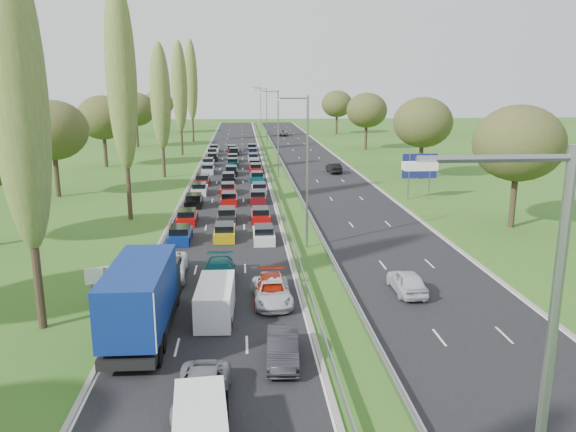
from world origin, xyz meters
name	(u,v)px	position (x,y,z in m)	size (l,w,h in m)	color
ground	(277,175)	(4.50, 80.00, 0.00)	(260.00, 260.00, 0.00)	#2F581B
near_carriageway	(231,173)	(-2.25, 82.50, 0.00)	(10.50, 215.00, 0.04)	black
far_carriageway	(321,171)	(11.25, 82.50, 0.00)	(10.50, 215.00, 0.04)	black
central_reservation	(276,168)	(4.50, 82.50, 0.55)	(2.36, 215.00, 0.32)	gray
lamp_columns	(278,134)	(4.50, 78.00, 6.00)	(0.18, 140.18, 12.00)	gray
poplar_row	(147,88)	(-11.50, 68.17, 12.39)	(2.80, 127.80, 22.44)	#2D2116
woodland_left	(42,133)	(-22.00, 62.63, 7.68)	(8.00, 166.00, 11.10)	#2D2116
woodland_right	(445,127)	(24.00, 66.67, 7.68)	(8.00, 153.00, 11.10)	#2D2116
traffic_queue_fill	(230,175)	(-2.23, 77.36, 0.44)	(9.08, 68.65, 0.80)	navy
near_car_2	(167,267)	(-5.78, 36.36, 0.80)	(2.59, 5.62, 1.56)	white
near_car_6	(202,392)	(-2.36, 20.58, 0.68)	(2.18, 4.73, 1.31)	slate
near_car_7	(219,273)	(-2.21, 35.00, 0.78)	(2.12, 5.21, 1.51)	#054850
near_car_9	(283,348)	(1.18, 24.11, 0.72)	(1.48, 4.23, 1.39)	black
near_car_10	(272,292)	(1.08, 31.51, 0.69)	(2.22, 4.80, 1.34)	silver
near_car_11	(271,289)	(1.06, 31.96, 0.71)	(1.95, 4.79, 1.39)	#9E1B09
near_car_12	(273,288)	(1.18, 32.02, 0.77)	(1.76, 4.39, 1.49)	silver
far_car_0	(407,281)	(9.64, 32.47, 0.75)	(1.73, 4.30, 1.47)	silver
far_car_1	(334,168)	(12.88, 80.87, 0.75)	(1.54, 4.41, 1.45)	black
far_car_2	(283,132)	(9.70, 141.42, 0.80)	(2.59, 5.62, 1.56)	slate
blue_lorry	(143,297)	(-5.80, 27.59, 2.13)	(2.73, 9.82, 4.14)	black
white_van_front	(201,431)	(-2.18, 17.50, 0.97)	(1.84, 4.70, 1.89)	silver
white_van_rear	(216,299)	(-2.21, 29.74, 1.03)	(1.95, 4.98, 2.00)	white
info_sign	(98,279)	(-9.40, 32.76, 1.37)	(1.45, 0.57, 2.10)	gray
direction_sign	(420,168)	(19.40, 61.17, 3.57)	(4.00, 0.16, 5.20)	gray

